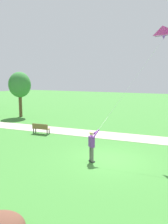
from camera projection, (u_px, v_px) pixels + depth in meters
The scene contains 6 objects.
ground_plane at pixel (107, 160), 13.36m from camera, with size 120.00×120.00×0.00m, color #3D7F33.
walkway_path at pixel (109, 135), 18.96m from camera, with size 2.40×32.00×0.02m, color #B7AD99.
person_kite_flyer at pixel (92, 144), 12.89m from camera, with size 0.61×0.57×1.83m.
flying_kite at pixel (162, 33), 13.61m from camera, with size 3.49×3.32×5.86m.
park_bench_near_walkway at pixel (41, 128), 19.46m from camera, with size 0.58×1.53×0.88m.
tree_treeline_center at pixel (20, 85), 27.66m from camera, with size 2.62×2.63×5.38m.
Camera 1 is at (-11.95, -4.82, 4.66)m, focal length 37.24 mm.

